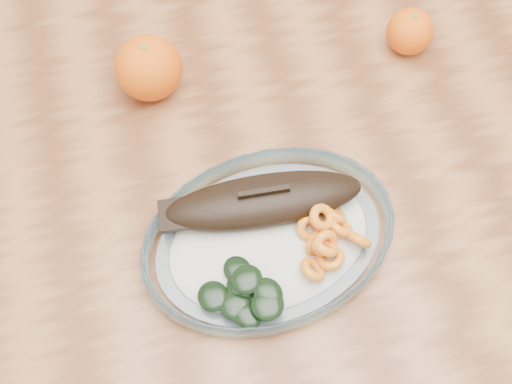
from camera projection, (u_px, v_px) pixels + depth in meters
The scene contains 5 objects.
ground at pixel (283, 308), 1.49m from camera, with size 3.00×3.00×0.00m, color slate.
dining_table at pixel (300, 182), 0.91m from camera, with size 1.20×0.80×0.75m.
plated_meal at pixel (269, 236), 0.75m from camera, with size 0.59×0.59×0.08m.
orange_left at pixel (149, 68), 0.82m from camera, with size 0.09×0.09×0.09m, color #F14904.
orange_right at pixel (410, 32), 0.86m from camera, with size 0.06×0.06×0.06m, color #F14904.
Camera 1 is at (-0.16, -0.38, 1.46)m, focal length 45.00 mm.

